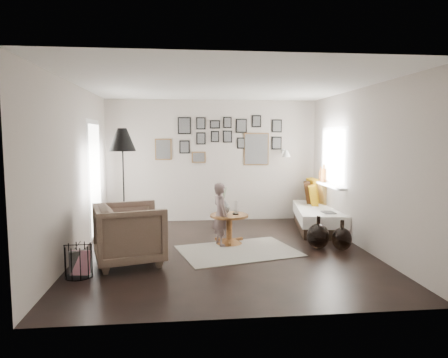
{
  "coord_description": "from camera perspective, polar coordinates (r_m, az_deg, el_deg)",
  "views": [
    {
      "loc": [
        -0.64,
        -6.18,
        1.8
      ],
      "look_at": [
        0.05,
        0.5,
        1.1
      ],
      "focal_mm": 32.0,
      "sensor_mm": 36.0,
      "label": 1
    }
  ],
  "objects": [
    {
      "name": "window_right",
      "position": [
        8.08,
        14.54,
        -0.41
      ],
      "size": [
        0.15,
        1.32,
        1.3
      ],
      "color": "white",
      "rests_on": "wall_right"
    },
    {
      "name": "demijohn_large",
      "position": [
        6.69,
        13.29,
        -7.95
      ],
      "size": [
        0.36,
        0.36,
        0.54
      ],
      "color": "black",
      "rests_on": "ground"
    },
    {
      "name": "magazine_basket",
      "position": [
        5.59,
        -20.06,
        -10.94
      ],
      "size": [
        0.36,
        0.36,
        0.42
      ],
      "rotation": [
        0.0,
        0.0,
        0.06
      ],
      "color": "black",
      "rests_on": "ground"
    },
    {
      "name": "magazine_on_daybed",
      "position": [
        7.56,
        14.7,
        -4.64
      ],
      "size": [
        0.21,
        0.29,
        0.02
      ],
      "primitive_type": "cube",
      "rotation": [
        0.0,
        0.0,
        -0.01
      ],
      "color": "black",
      "rests_on": "daybed"
    },
    {
      "name": "daybed",
      "position": [
        8.18,
        13.09,
        -4.89
      ],
      "size": [
        1.15,
        2.01,
        0.93
      ],
      "rotation": [
        0.0,
        0.0,
        -0.18
      ],
      "color": "black",
      "rests_on": "ground"
    },
    {
      "name": "floor_lamp",
      "position": [
        7.09,
        -14.3,
        4.87
      ],
      "size": [
        0.46,
        0.46,
        1.96
      ],
      "rotation": [
        0.0,
        0.0,
        0.24
      ],
      "color": "black",
      "rests_on": "ground"
    },
    {
      "name": "wall_left",
      "position": [
        6.4,
        -20.45,
        1.1
      ],
      "size": [
        0.0,
        4.8,
        4.8
      ],
      "primitive_type": "plane",
      "rotation": [
        1.57,
        0.0,
        1.57
      ],
      "color": "#ACA196",
      "rests_on": "ground"
    },
    {
      "name": "wall_back",
      "position": [
        8.62,
        -1.64,
        2.62
      ],
      "size": [
        4.5,
        0.0,
        4.5
      ],
      "primitive_type": "plane",
      "rotation": [
        1.57,
        0.0,
        0.0
      ],
      "color": "#ACA196",
      "rests_on": "ground"
    },
    {
      "name": "demijohn_small",
      "position": [
        6.71,
        16.48,
        -8.2
      ],
      "size": [
        0.32,
        0.32,
        0.49
      ],
      "color": "black",
      "rests_on": "ground"
    },
    {
      "name": "ceiling",
      "position": [
        6.26,
        0.02,
        13.3
      ],
      "size": [
        4.8,
        4.8,
        0.0
      ],
      "primitive_type": "plane",
      "rotation": [
        3.14,
        0.0,
        0.0
      ],
      "color": "white",
      "rests_on": "wall_back"
    },
    {
      "name": "armchair_cushion",
      "position": [
        5.94,
        -12.97,
        -7.04
      ],
      "size": [
        0.47,
        0.48,
        0.18
      ],
      "primitive_type": "cube",
      "rotation": [
        -0.21,
        0.0,
        0.24
      ],
      "color": "white",
      "rests_on": "armchair"
    },
    {
      "name": "pedestal_table",
      "position": [
        6.81,
        0.75,
        -7.34
      ],
      "size": [
        0.65,
        0.65,
        0.51
      ],
      "rotation": [
        0.0,
        0.0,
        0.18
      ],
      "color": "brown",
      "rests_on": "ground"
    },
    {
      "name": "door_left",
      "position": [
        7.58,
        -18.01,
        -0.02
      ],
      "size": [
        0.0,
        2.14,
        2.14
      ],
      "color": "white",
      "rests_on": "wall_left"
    },
    {
      "name": "ground",
      "position": [
        6.46,
        0.02,
        -10.21
      ],
      "size": [
        4.8,
        4.8,
        0.0
      ],
      "primitive_type": "plane",
      "color": "black",
      "rests_on": "ground"
    },
    {
      "name": "wall_front",
      "position": [
        3.86,
        3.71,
        -1.47
      ],
      "size": [
        4.5,
        0.0,
        4.5
      ],
      "primitive_type": "plane",
      "rotation": [
        -1.57,
        0.0,
        0.0
      ],
      "color": "#ACA196",
      "rests_on": "ground"
    },
    {
      "name": "child",
      "position": [
        6.66,
        -0.51,
        -5.07
      ],
      "size": [
        0.35,
        0.44,
        1.05
      ],
      "primitive_type": "imported",
      "rotation": [
        0.0,
        0.0,
        1.87
      ],
      "color": "#614D4C",
      "rests_on": "ground"
    },
    {
      "name": "candles",
      "position": [
        6.75,
        1.68,
        -4.09
      ],
      "size": [
        0.11,
        0.11,
        0.24
      ],
      "color": "black",
      "rests_on": "pedestal_table"
    },
    {
      "name": "wall_sconce",
      "position": [
        8.6,
        8.87,
        3.63
      ],
      "size": [
        0.18,
        0.36,
        0.16
      ],
      "color": "white",
      "rests_on": "wall_back"
    },
    {
      "name": "gallery_wall",
      "position": [
        8.61,
        0.28,
        5.57
      ],
      "size": [
        2.74,
        0.03,
        1.08
      ],
      "color": "brown",
      "rests_on": "wall_back"
    },
    {
      "name": "wall_right",
      "position": [
        6.84,
        19.12,
        1.43
      ],
      "size": [
        0.0,
        4.8,
        4.8
      ],
      "primitive_type": "plane",
      "rotation": [
        1.57,
        0.0,
        -1.57
      ],
      "color": "#ACA196",
      "rests_on": "ground"
    },
    {
      "name": "armchair",
      "position": [
        5.9,
        -13.31,
        -7.61
      ],
      "size": [
        1.16,
        1.14,
        0.86
      ],
      "primitive_type": "imported",
      "rotation": [
        0.0,
        0.0,
        1.84
      ],
      "color": "brown",
      "rests_on": "ground"
    },
    {
      "name": "vase",
      "position": [
        6.74,
        0.06,
        -3.88
      ],
      "size": [
        0.18,
        0.18,
        0.46
      ],
      "color": "black",
      "rests_on": "pedestal_table"
    },
    {
      "name": "rug",
      "position": [
        6.44,
        2.06,
        -10.23
      ],
      "size": [
        2.04,
        1.65,
        0.01
      ],
      "primitive_type": "cube",
      "rotation": [
        0.0,
        0.0,
        0.25
      ],
      "color": "beige",
      "rests_on": "ground"
    }
  ]
}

